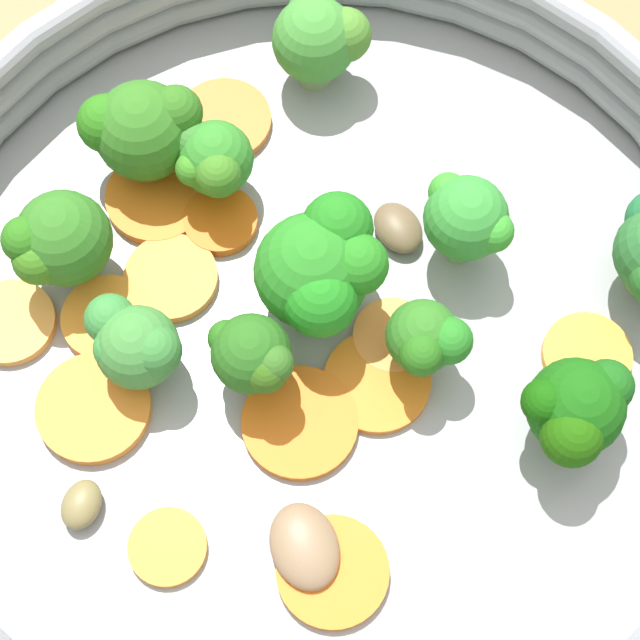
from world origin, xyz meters
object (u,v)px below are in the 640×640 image
(carrot_slice_1, at_px, (224,121))
(broccoli_floret_3, at_px, (576,410))
(broccoli_floret_10, at_px, (144,127))
(carrot_slice_4, at_px, (157,198))
(skillet, at_px, (320,340))
(mushroom_piece_1, at_px, (398,228))
(broccoli_floret_1, at_px, (319,37))
(carrot_slice_0, at_px, (11,322))
(carrot_slice_3, at_px, (221,221))
(carrot_slice_7, at_px, (171,278))
(carrot_slice_9, at_px, (377,382))
(mushroom_piece_0, at_px, (305,546))
(carrot_slice_11, at_px, (333,572))
(broccoli_floret_2, at_px, (212,161))
(carrot_slice_2, at_px, (168,547))
(broccoli_floret_8, at_px, (134,339))
(broccoli_floret_4, at_px, (58,242))
(broccoli_floret_7, at_px, (325,269))
(mushroom_piece_2, at_px, (81,505))
(carrot_slice_6, at_px, (393,336))
(carrot_slice_5, at_px, (300,423))
(carrot_slice_12, at_px, (107,319))
(broccoli_floret_0, at_px, (427,340))
(carrot_slice_8, at_px, (587,355))
(broccoli_floret_9, at_px, (467,219))
(broccoli_floret_6, at_px, (253,356))

(carrot_slice_1, distance_m, broccoli_floret_3, 0.21)
(broccoli_floret_10, bearing_deg, carrot_slice_4, 86.80)
(skillet, xyz_separation_m, mushroom_piece_1, (-0.04, -0.04, 0.01))
(broccoli_floret_1, bearing_deg, carrot_slice_0, 32.56)
(carrot_slice_3, height_order, carrot_slice_7, same)
(carrot_slice_9, xyz_separation_m, mushroom_piece_0, (0.04, 0.06, 0.00))
(carrot_slice_7, xyz_separation_m, carrot_slice_11, (-0.04, 0.14, -0.00))
(broccoli_floret_2, height_order, mushroom_piece_0, broccoli_floret_2)
(carrot_slice_2, height_order, carrot_slice_3, carrot_slice_3)
(broccoli_floret_8, bearing_deg, carrot_slice_11, 120.06)
(carrot_slice_1, distance_m, mushroom_piece_0, 0.20)
(carrot_slice_11, bearing_deg, broccoli_floret_4, -60.82)
(carrot_slice_2, height_order, mushroom_piece_0, mushroom_piece_0)
(broccoli_floret_4, bearing_deg, broccoli_floret_7, 161.02)
(carrot_slice_0, height_order, mushroom_piece_2, mushroom_piece_2)
(broccoli_floret_7, xyz_separation_m, mushroom_piece_1, (-0.04, -0.03, -0.03))
(carrot_slice_6, height_order, carrot_slice_9, same)
(carrot_slice_0, height_order, broccoli_floret_8, broccoli_floret_8)
(broccoli_floret_3, height_order, broccoli_floret_4, broccoli_floret_4)
(carrot_slice_5, xyz_separation_m, broccoli_floret_10, (0.04, -0.13, 0.03))
(broccoli_floret_7, bearing_deg, broccoli_floret_2, -60.62)
(carrot_slice_7, height_order, broccoli_floret_4, broccoli_floret_4)
(carrot_slice_9, distance_m, carrot_slice_12, 0.12)
(skillet, distance_m, broccoli_floret_1, 0.14)
(carrot_slice_0, distance_m, broccoli_floret_7, 0.14)
(carrot_slice_12, height_order, broccoli_floret_0, broccoli_floret_0)
(broccoli_floret_8, bearing_deg, mushroom_piece_2, 61.03)
(carrot_slice_0, xyz_separation_m, carrot_slice_2, (-0.05, 0.11, -0.00))
(carrot_slice_2, distance_m, broccoli_floret_4, 0.13)
(carrot_slice_2, bearing_deg, carrot_slice_8, -166.87)
(mushroom_piece_1, bearing_deg, carrot_slice_8, 131.05)
(carrot_slice_2, height_order, carrot_slice_7, carrot_slice_7)
(broccoli_floret_0, height_order, mushroom_piece_0, broccoli_floret_0)
(broccoli_floret_1, relative_size, mushroom_piece_1, 1.82)
(carrot_slice_2, xyz_separation_m, carrot_slice_6, (-0.11, -0.07, 0.00))
(broccoli_floret_4, bearing_deg, carrot_slice_11, 119.18)
(skillet, xyz_separation_m, mushroom_piece_2, (0.11, 0.05, 0.01))
(broccoli_floret_1, bearing_deg, carrot_slice_2, 63.28)
(carrot_slice_2, relative_size, broccoli_floret_10, 0.57)
(broccoli_floret_1, bearing_deg, broccoli_floret_2, 42.33)
(carrot_slice_0, height_order, carrot_slice_7, same)
(broccoli_floret_2, relative_size, broccoli_floret_9, 0.87)
(carrot_slice_2, distance_m, carrot_slice_8, 0.19)
(broccoli_floret_9, xyz_separation_m, mushroom_piece_1, (0.02, -0.01, -0.02))
(broccoli_floret_3, distance_m, broccoli_floret_6, 0.13)
(carrot_slice_0, xyz_separation_m, broccoli_floret_0, (-0.17, 0.05, 0.02))
(broccoli_floret_7, xyz_separation_m, broccoli_floret_10, (0.06, -0.08, -0.00))
(broccoli_floret_4, bearing_deg, carrot_slice_12, 114.94)
(carrot_slice_0, relative_size, broccoli_floret_9, 0.79)
(broccoli_floret_2, bearing_deg, carrot_slice_1, -104.39)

